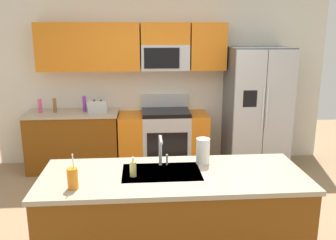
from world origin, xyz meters
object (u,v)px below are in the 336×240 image
Objects in this scene: bottle_pink at (40,106)px; sink_faucet at (161,148)px; toaster at (98,106)px; drink_cup_orange at (73,178)px; refrigerator at (256,108)px; soap_dispenser at (133,169)px; paper_towel_roll at (203,151)px; range_oven at (163,139)px; bottle_purple at (84,104)px; pepper_mill at (55,105)px.

bottle_pink is 2.84m from sink_faucet.
toaster is 2.68m from drink_cup_orange.
bottle_pink is (-3.26, 0.06, 0.08)m from refrigerator.
drink_cup_orange is at bearing -156.03° from soap_dispenser.
paper_towel_roll is at bearing -61.63° from toaster.
bottle_purple reaches higher than range_oven.
range_oven is 4.75× the size of drink_cup_orange.
toaster is 2.40m from sink_faucet.
bottle_purple is 2.67m from soap_dispenser.
refrigerator is 10.88× the size of soap_dispenser.
paper_towel_roll is at bearing -84.47° from range_oven.
refrigerator is 6.47× the size of drink_cup_orange.
soap_dispenser is at bearing -64.55° from pepper_mill.
paper_towel_roll is at bearing -51.02° from pepper_mill.
drink_cup_orange is at bearing -87.84° from toaster.
drink_cup_orange is at bearing -74.85° from pepper_mill.
drink_cup_orange is 1.19m from paper_towel_roll.
refrigerator is at bearing -0.46° from toaster.
range_oven is 1.32m from bottle_purple.
bottle_pink is at bearing 125.86° from sink_faucet.
pepper_mill is at bearing -175.93° from bottle_purple.
pepper_mill is 2.73m from sink_faucet.
drink_cup_orange is at bearing -130.92° from refrigerator.
bottle_purple reaches higher than toaster.
paper_towel_roll is (1.20, -2.22, 0.03)m from toaster.
bottle_purple is at bearing 178.64° from range_oven.
drink_cup_orange is (0.31, -2.76, -0.03)m from bottle_purple.
bottle_purple is at bearing 121.42° from paper_towel_roll.
sink_faucet is (1.66, -2.30, 0.07)m from bottle_pink.
range_oven is 0.74× the size of refrigerator.
toaster is at bearing 109.82° from sink_faucet.
soap_dispenser is (-1.85, -2.46, 0.04)m from refrigerator.
range_oven is at bearing 3.07° from toaster.
refrigerator reaches higher than sink_faucet.
pepper_mill is at bearing 115.45° from soap_dispenser.
sink_faucet is at bearing -174.65° from paper_towel_roll.
drink_cup_orange is at bearing -70.77° from bottle_pink.
drink_cup_orange reaches higher than sink_faucet.
range_oven is 1.51m from refrigerator.
range_oven is 2.92m from drink_cup_orange.
drink_cup_orange is (-2.31, -2.66, 0.06)m from refrigerator.
pepper_mill is at bearing -179.91° from range_oven.
bottle_pink is 0.71× the size of drink_cup_orange.
sink_faucet is at bearing -125.47° from refrigerator.
range_oven is at bearing 80.66° from soap_dispenser.
sink_faucet is at bearing -57.82° from pepper_mill.
sink_faucet is at bearing -70.18° from toaster.
paper_towel_roll is at bearing -118.76° from refrigerator.
sink_faucet reaches higher than pepper_mill.
bottle_purple is at bearing 113.57° from sink_faucet.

